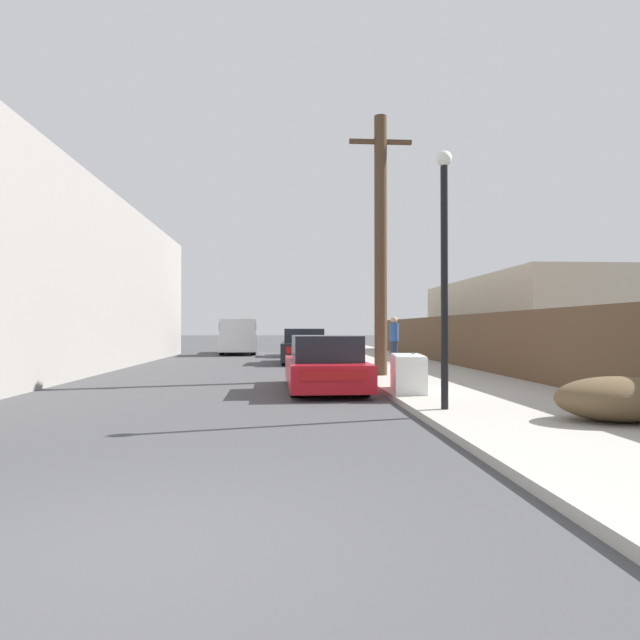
# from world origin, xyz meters

# --- Properties ---
(ground_plane) EXTENTS (220.00, 220.00, 0.00)m
(ground_plane) POSITION_xyz_m (0.00, 0.00, 0.00)
(ground_plane) COLOR #444447
(sidewalk_curb) EXTENTS (4.20, 63.00, 0.12)m
(sidewalk_curb) POSITION_xyz_m (5.30, 23.50, 0.06)
(sidewalk_curb) COLOR #ADA89E
(sidewalk_curb) RESTS_ON ground
(discarded_fridge) EXTENTS (0.83, 1.75, 0.80)m
(discarded_fridge) POSITION_xyz_m (3.67, 8.29, 0.51)
(discarded_fridge) COLOR white
(discarded_fridge) RESTS_ON sidewalk_curb
(parked_sports_car_red) EXTENTS (1.80, 4.59, 1.29)m
(parked_sports_car_red) POSITION_xyz_m (1.98, 9.61, 0.58)
(parked_sports_car_red) COLOR red
(parked_sports_car_red) RESTS_ON ground
(car_parked_mid) EXTENTS (1.94, 4.45, 1.43)m
(car_parked_mid) POSITION_xyz_m (1.89, 19.92, 0.66)
(car_parked_mid) COLOR black
(car_parked_mid) RESTS_ON ground
(car_parked_far) EXTENTS (2.03, 4.16, 1.39)m
(car_parked_far) POSITION_xyz_m (1.98, 25.93, 0.65)
(car_parked_far) COLOR gray
(car_parked_far) RESTS_ON ground
(pickup_truck) EXTENTS (2.40, 5.97, 1.92)m
(pickup_truck) POSITION_xyz_m (-1.48, 28.09, 0.96)
(pickup_truck) COLOR silver
(pickup_truck) RESTS_ON ground
(utility_pole) EXTENTS (1.80, 0.36, 7.42)m
(utility_pole) POSITION_xyz_m (3.80, 12.41, 3.91)
(utility_pole) COLOR #4C3826
(utility_pole) RESTS_ON sidewalk_curb
(street_lamp) EXTENTS (0.26, 0.26, 4.29)m
(street_lamp) POSITION_xyz_m (3.68, 5.58, 2.64)
(street_lamp) COLOR black
(street_lamp) RESTS_ON sidewalk_curb
(brush_pile) EXTENTS (1.85, 1.31, 0.64)m
(brush_pile) POSITION_xyz_m (5.85, 4.22, 0.44)
(brush_pile) COLOR brown
(brush_pile) RESTS_ON sidewalk_curb
(wooden_fence) EXTENTS (0.08, 35.36, 1.80)m
(wooden_fence) POSITION_xyz_m (7.25, 15.90, 1.02)
(wooden_fence) COLOR brown
(wooden_fence) RESTS_ON sidewalk_curb
(building_left_block) EXTENTS (7.00, 25.09, 6.10)m
(building_left_block) POSITION_xyz_m (-8.23, 16.41, 3.05)
(building_left_block) COLOR gray
(building_left_block) RESTS_ON ground
(building_right_house) EXTENTS (6.00, 13.97, 3.71)m
(building_right_house) POSITION_xyz_m (12.44, 21.97, 1.85)
(building_right_house) COLOR beige
(building_right_house) RESTS_ON ground
(pedestrian) EXTENTS (0.34, 0.34, 1.76)m
(pedestrian) POSITION_xyz_m (5.17, 17.39, 1.03)
(pedestrian) COLOR #282D42
(pedestrian) RESTS_ON sidewalk_curb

